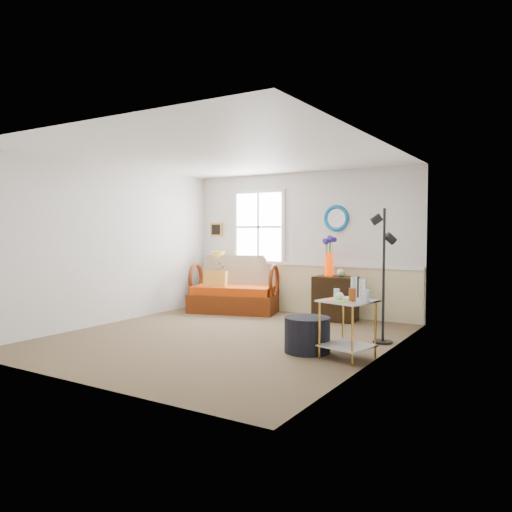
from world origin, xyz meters
The scene contains 19 objects.
floor centered at (0.00, 0.00, 0.00)m, with size 4.50×5.00×0.01m, color brown.
ceiling centered at (0.00, 0.00, 2.60)m, with size 4.50×5.00×0.01m, color white.
walls centered at (0.00, 0.00, 1.30)m, with size 4.51×5.01×2.60m.
wainscot centered at (0.00, 2.48, 0.45)m, with size 4.46×0.02×0.90m, color #C8BB86.
chair_rail centered at (0.00, 2.47, 0.92)m, with size 4.46×0.04×0.06m, color white.
window centered at (-0.90, 2.47, 1.60)m, with size 1.14×0.06×1.44m, color white, non-canonical shape.
picture centered at (-1.92, 2.48, 1.55)m, with size 0.28×0.03×0.28m, color #B77C30.
mirror centered at (0.70, 2.48, 1.75)m, with size 0.47×0.47×0.07m, color #0A73B2.
loveseat centered at (-1.14, 1.97, 0.52)m, with size 1.61×0.91×1.05m, color #5D1D07, non-canonical shape.
throw_pillow centered at (-1.40, 1.73, 0.56)m, with size 0.44×0.11×0.44m, color #C56308, non-canonical shape.
lamp_stand centered at (-1.70, 2.28, 0.29)m, with size 0.32×0.32×0.57m, color black, non-canonical shape.
table_lamp centered at (-1.70, 2.24, 0.85)m, with size 0.30×0.30×0.55m, color #AC842C, non-canonical shape.
potted_plant centered at (-1.60, 2.20, 0.70)m, with size 0.30×0.33×0.26m, color #5B8541.
cabinet centered at (0.84, 2.11, 0.38)m, with size 0.70×0.45×0.75m, color black, non-canonical shape.
flower_vase centered at (0.71, 2.15, 1.09)m, with size 0.20×0.20×0.67m, color red, non-canonical shape.
side_table centered at (1.95, -0.18, 0.35)m, with size 0.56×0.56×0.71m, color #B6812D, non-canonical shape.
tabletop_items centered at (1.98, -0.14, 0.84)m, with size 0.44×0.44×0.27m, color silver, non-canonical shape.
floor_lamp centered at (2.06, 0.87, 0.92)m, with size 0.27×0.27×1.84m, color black, non-canonical shape.
ottoman centered at (1.40, -0.13, 0.22)m, with size 0.58×0.58×0.44m, color black.
Camera 1 is at (4.11, -5.78, 1.54)m, focal length 35.00 mm.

